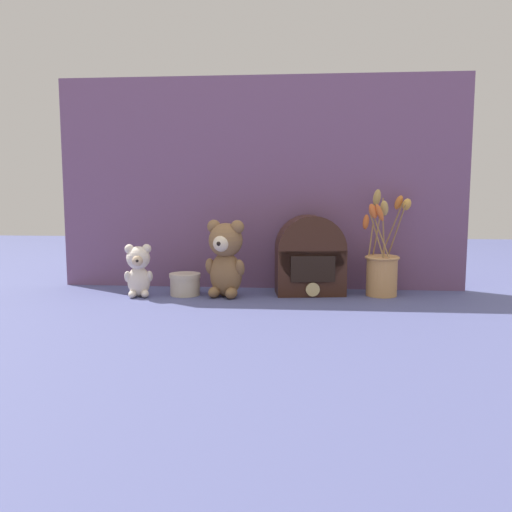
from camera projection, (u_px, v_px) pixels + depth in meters
ground_plane at (255, 298)px, 1.61m from camera, size 4.00×4.00×0.00m
backdrop_wall at (260, 184)px, 1.73m from camera, size 1.30×0.02×0.68m
teddy_bear_large at (225, 257)px, 1.61m from camera, size 0.13×0.12×0.23m
teddy_bear_medium at (138, 269)px, 1.61m from camera, size 0.09×0.08×0.16m
flower_vase at (382, 266)px, 1.63m from camera, size 0.16×0.17×0.32m
vintage_radio at (310, 258)px, 1.65m from camera, size 0.22×0.14×0.24m
decorative_tin_tall at (185, 284)px, 1.64m from camera, size 0.09×0.09×0.07m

